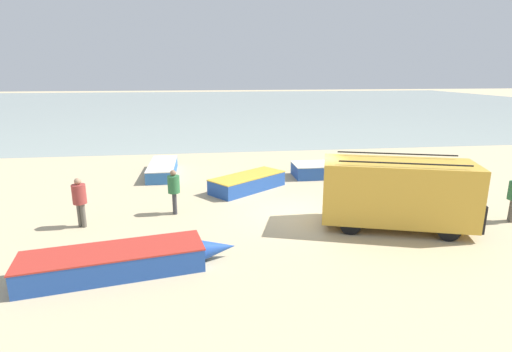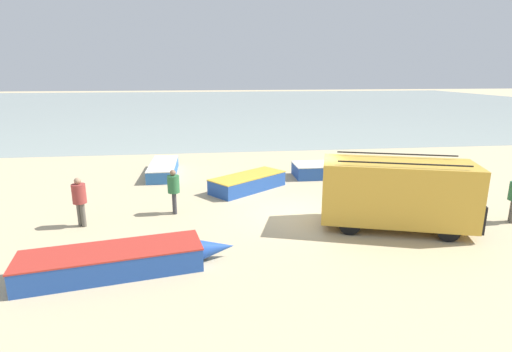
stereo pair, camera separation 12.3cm
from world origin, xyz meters
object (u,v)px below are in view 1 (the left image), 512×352
(parked_van, at_px, (398,192))
(fisherman_0, at_px, (80,198))
(fishing_rowboat_0, at_px, (163,168))
(fisherman_1, at_px, (174,188))
(fishing_rowboat_1, at_px, (250,182))
(fishing_rowboat_3, at_px, (122,261))
(fishing_rowboat_2, at_px, (342,169))

(parked_van, distance_m, fisherman_0, 10.67)
(fishing_rowboat_0, distance_m, fisherman_1, 6.24)
(fishing_rowboat_1, xyz_separation_m, fisherman_1, (-3.17, -2.81, 0.67))
(parked_van, distance_m, fisherman_1, 7.87)
(fishing_rowboat_3, bearing_deg, fisherman_1, 65.49)
(fishing_rowboat_1, bearing_deg, fishing_rowboat_2, -17.83)
(parked_van, xyz_separation_m, fishing_rowboat_2, (0.58, 6.96, -0.93))
(parked_van, relative_size, fisherman_0, 3.07)
(fishing_rowboat_1, distance_m, fishing_rowboat_3, 8.36)
(fishing_rowboat_3, bearing_deg, fishing_rowboat_2, 33.75)
(fishing_rowboat_2, height_order, fisherman_0, fisherman_0)
(fishing_rowboat_2, height_order, fishing_rowboat_3, fishing_rowboat_2)
(fishing_rowboat_2, distance_m, fishing_rowboat_3, 12.81)
(fishing_rowboat_2, bearing_deg, fishing_rowboat_3, -135.98)
(fishing_rowboat_1, relative_size, fisherman_0, 2.34)
(fisherman_1, bearing_deg, parked_van, -25.72)
(parked_van, distance_m, fishing_rowboat_1, 6.83)
(fishing_rowboat_0, bearing_deg, fisherman_1, -170.95)
(fisherman_1, bearing_deg, fishing_rowboat_3, -111.96)
(fishing_rowboat_1, xyz_separation_m, fisherman_0, (-6.23, -3.71, 0.69))
(fishing_rowboat_3, distance_m, fisherman_1, 4.57)
(fishing_rowboat_3, relative_size, fisherman_1, 3.40)
(fishing_rowboat_0, distance_m, fishing_rowboat_1, 5.31)
(fishing_rowboat_1, distance_m, fisherman_0, 7.29)
(parked_van, bearing_deg, fishing_rowboat_3, -149.15)
(fishing_rowboat_0, distance_m, fishing_rowboat_3, 10.50)
(parked_van, relative_size, fisherman_1, 3.15)
(fishing_rowboat_2, relative_size, fishing_rowboat_3, 0.99)
(fishing_rowboat_2, bearing_deg, fishing_rowboat_0, 169.94)
(fishing_rowboat_3, height_order, fisherman_1, fisherman_1)
(fishing_rowboat_0, bearing_deg, fishing_rowboat_1, -128.61)
(fishing_rowboat_2, relative_size, fisherman_0, 3.28)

